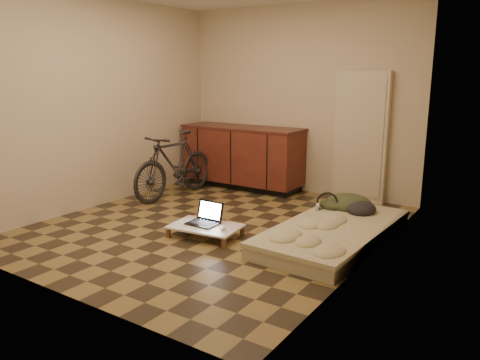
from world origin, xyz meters
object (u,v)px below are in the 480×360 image
Objects in this scene: futon at (333,233)px; lap_desk at (205,227)px; bicycle at (174,162)px; laptop at (205,219)px.

lap_desk is (-1.16, -0.62, 0.02)m from futon.
bicycle is 2.57m from futon.
laptop is at bearing -35.73° from bicycle.
bicycle is at bearing 141.68° from laptop.
bicycle is 1.74m from lap_desk.
lap_desk is 2.40× the size of laptop.
futon is (2.50, -0.43, -0.41)m from bicycle.
laptop reaches higher than lap_desk.
lap_desk is at bearing -149.44° from futon.
futon is 2.58× the size of lap_desk.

